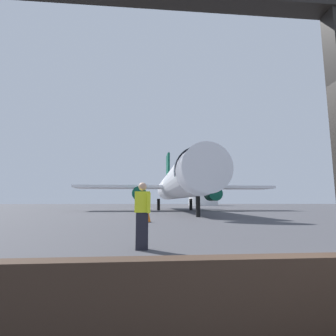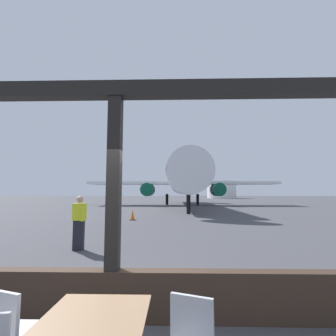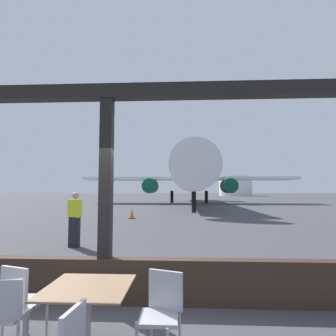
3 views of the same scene
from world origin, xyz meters
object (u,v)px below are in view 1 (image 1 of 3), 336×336
(airplane, at_px, (177,184))
(fuel_storage_tank, at_px, (203,197))
(ground_crew_worker, at_px, (142,214))
(traffic_cone, at_px, (148,217))

(airplane, xyz_separation_m, fuel_storage_tank, (15.29, 51.39, -0.66))
(ground_crew_worker, relative_size, fuel_storage_tank, 0.17)
(fuel_storage_tank, bearing_deg, ground_crew_worker, -104.02)
(airplane, relative_size, fuel_storage_tank, 3.44)
(fuel_storage_tank, bearing_deg, traffic_cone, -105.53)
(airplane, distance_m, ground_crew_worker, 27.74)
(ground_crew_worker, xyz_separation_m, traffic_cone, (0.25, 8.86, -0.58))
(traffic_cone, bearing_deg, fuel_storage_tank, 74.47)
(airplane, xyz_separation_m, ground_crew_worker, (-4.36, -27.27, -2.71))
(airplane, relative_size, ground_crew_worker, 19.67)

